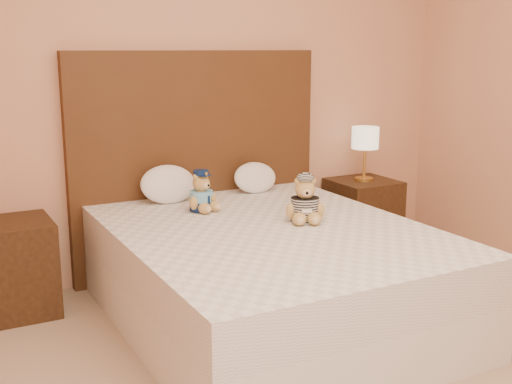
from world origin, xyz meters
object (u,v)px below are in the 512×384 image
bed (270,275)px  pillow_right (255,176)px  nightstand_left (13,268)px  teddy_police (201,191)px  teddy_prisoner (305,199)px  pillow_left (168,182)px  lamp (365,141)px  nightstand_right (362,216)px

bed → pillow_right: bearing=67.3°
nightstand_left → teddy_police: (1.07, -0.28, 0.40)m
teddy_prisoner → pillow_left: size_ratio=0.72×
teddy_police → teddy_prisoner: teddy_prisoner is taller
lamp → teddy_police: size_ratio=1.62×
teddy_prisoner → pillow_right: size_ratio=0.83×
nightstand_left → pillow_left: size_ratio=1.51×
bed → teddy_police: bearing=109.4°
bed → teddy_prisoner: teddy_prisoner is taller
nightstand_left → nightstand_right: size_ratio=1.00×
nightstand_right → lamp: (-0.00, 0.00, 0.57)m
lamp → teddy_police: 1.47m
nightstand_left → pillow_right: size_ratio=1.76×
pillow_right → teddy_prisoner: bearing=-97.8°
nightstand_left → pillow_right: 1.64m
nightstand_right → teddy_prisoner: size_ratio=2.11×
lamp → teddy_prisoner: (-1.01, -0.78, -0.17)m
bed → nightstand_left: size_ratio=3.64×
nightstand_left → lamp: size_ratio=1.38×
teddy_prisoner → pillow_right: (0.11, 0.81, -0.02)m
nightstand_left → teddy_prisoner: bearing=-27.8°
lamp → teddy_police: bearing=-169.0°
lamp → pillow_right: 0.92m
pillow_right → lamp: bearing=-1.9°
nightstand_left → lamp: lamp is taller
nightstand_left → pillow_left: 1.05m
nightstand_left → teddy_prisoner: teddy_prisoner is taller
lamp → pillow_left: 1.54m
nightstand_left → pillow_right: (1.60, 0.03, 0.39)m
bed → nightstand_left: bearing=147.4°
bed → teddy_police: size_ratio=8.11×
nightstand_left → teddy_prisoner: 1.73m
teddy_police → teddy_prisoner: 0.66m
bed → pillow_right: (0.35, 0.83, 0.39)m
bed → teddy_prisoner: (0.24, 0.02, 0.41)m
nightstand_left → lamp: (2.50, 0.00, 0.57)m
teddy_police → pillow_left: pillow_left is taller
bed → pillow_left: (-0.28, 0.83, 0.40)m
lamp → teddy_prisoner: lamp is taller
nightstand_right → lamp: 0.57m
lamp → pillow_right: bearing=178.1°
bed → teddy_police: (-0.18, 0.52, 0.40)m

